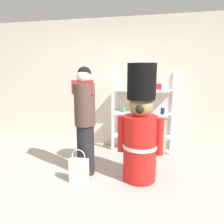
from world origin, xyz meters
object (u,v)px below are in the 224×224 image
object	(u,v)px
teddy_bear_guard	(140,129)
shopping_bag	(79,170)
person_shopper	(85,119)
merchandise_shelf	(143,112)

from	to	relation	value
teddy_bear_guard	shopping_bag	xyz separation A→B (m)	(-0.83, -0.32, -0.57)
person_shopper	shopping_bag	distance (m)	0.74
merchandise_shelf	person_shopper	xyz separation A→B (m)	(-0.74, -1.23, 0.10)
teddy_bear_guard	person_shopper	bearing A→B (deg)	-178.69
merchandise_shelf	person_shopper	world-z (taller)	person_shopper
merchandise_shelf	person_shopper	distance (m)	1.44
merchandise_shelf	person_shopper	size ratio (longest dim) A/B	0.94
teddy_bear_guard	person_shopper	world-z (taller)	teddy_bear_guard
merchandise_shelf	shopping_bag	world-z (taller)	merchandise_shelf
merchandise_shelf	shopping_bag	size ratio (longest dim) A/B	3.06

